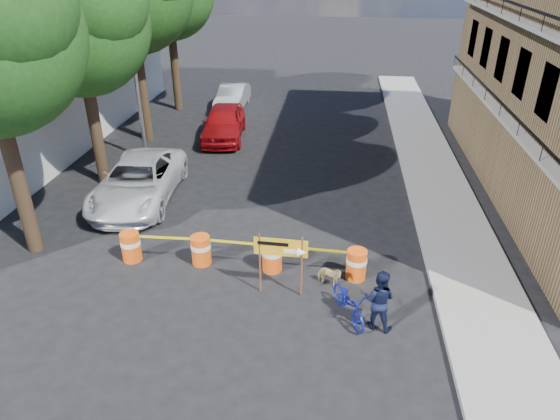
% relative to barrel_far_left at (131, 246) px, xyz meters
% --- Properties ---
extents(ground, '(120.00, 120.00, 0.00)m').
position_rel_barrel_far_left_xyz_m(ground, '(3.62, -1.79, -0.47)').
color(ground, black).
rests_on(ground, ground).
extents(sidewalk_east, '(2.40, 40.00, 0.15)m').
position_rel_barrel_far_left_xyz_m(sidewalk_east, '(9.82, 4.21, -0.40)').
color(sidewalk_east, gray).
rests_on(sidewalk_east, ground).
extents(tree_mid_a, '(5.25, 5.00, 8.68)m').
position_rel_barrel_far_left_xyz_m(tree_mid_a, '(-3.12, 5.21, 5.53)').
color(tree_mid_a, '#332316').
rests_on(tree_mid_a, ground).
extents(streetlamp, '(1.25, 0.18, 8.00)m').
position_rel_barrel_far_left_xyz_m(streetlamp, '(-2.31, 7.71, 3.90)').
color(streetlamp, gray).
rests_on(streetlamp, ground).
extents(barrel_far_left, '(0.58, 0.58, 0.90)m').
position_rel_barrel_far_left_xyz_m(barrel_far_left, '(0.00, 0.00, 0.00)').
color(barrel_far_left, '#EC560D').
rests_on(barrel_far_left, ground).
extents(barrel_mid_left, '(0.58, 0.58, 0.90)m').
position_rel_barrel_far_left_xyz_m(barrel_mid_left, '(2.10, 0.06, 0.00)').
color(barrel_mid_left, '#EC560D').
rests_on(barrel_mid_left, ground).
extents(barrel_mid_right, '(0.58, 0.58, 0.90)m').
position_rel_barrel_far_left_xyz_m(barrel_mid_right, '(4.20, -0.04, 0.00)').
color(barrel_mid_right, '#EC560D').
rests_on(barrel_mid_right, ground).
extents(barrel_far_right, '(0.58, 0.58, 0.90)m').
position_rel_barrel_far_left_xyz_m(barrel_far_right, '(6.57, -0.17, 0.00)').
color(barrel_far_right, '#EC560D').
rests_on(barrel_far_right, ground).
extents(detour_sign, '(1.40, 0.27, 1.81)m').
position_rel_barrel_far_left_xyz_m(detour_sign, '(4.74, -1.12, 0.85)').
color(detour_sign, '#592D19').
rests_on(detour_sign, ground).
extents(pedestrian, '(0.92, 0.80, 1.61)m').
position_rel_barrel_far_left_xyz_m(pedestrian, '(7.05, -2.14, 0.33)').
color(pedestrian, black).
rests_on(pedestrian, ground).
extents(bicycle, '(0.92, 1.07, 1.72)m').
position_rel_barrel_far_left_xyz_m(bicycle, '(6.36, -1.85, 0.39)').
color(bicycle, '#1520B0').
rests_on(bicycle, ground).
extents(dog, '(0.80, 0.56, 0.61)m').
position_rel_barrel_far_left_xyz_m(dog, '(5.84, -0.59, -0.16)').
color(dog, tan).
rests_on(dog, ground).
extents(suv_white, '(2.86, 5.64, 1.53)m').
position_rel_barrel_far_left_xyz_m(suv_white, '(-1.18, 3.82, 0.29)').
color(suv_white, silver).
rests_on(suv_white, ground).
extents(sedan_red, '(2.29, 4.76, 1.57)m').
position_rel_barrel_far_left_xyz_m(sedan_red, '(0.45, 10.73, 0.31)').
color(sedan_red, '#A70D12').
rests_on(sedan_red, ground).
extents(sedan_silver, '(1.45, 4.09, 1.35)m').
position_rel_barrel_far_left_xyz_m(sedan_silver, '(-0.13, 15.67, 0.20)').
color(sedan_silver, '#B6B8BE').
rests_on(sedan_silver, ground).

